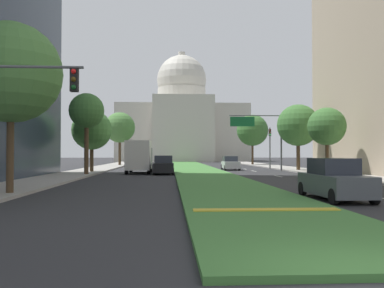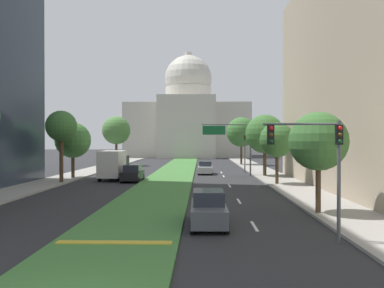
% 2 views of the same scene
% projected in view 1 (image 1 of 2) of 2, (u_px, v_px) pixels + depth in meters
% --- Properties ---
extents(ground_plane, '(260.00, 260.00, 0.00)m').
position_uv_depth(ground_plane, '(192.00, 168.00, 56.00)').
color(ground_plane, '#2B2B2D').
extents(grass_median, '(5.31, 89.63, 0.14)m').
position_uv_depth(grass_median, '(195.00, 169.00, 51.03)').
color(grass_median, '#427A38').
rests_on(grass_median, ground_plane).
extents(median_curb_nose, '(4.78, 0.50, 0.04)m').
position_uv_depth(median_curb_nose, '(266.00, 210.00, 13.32)').
color(median_curb_nose, gold).
rests_on(median_curb_nose, grass_median).
extents(lane_dashes_right, '(0.16, 36.04, 0.01)m').
position_uv_depth(lane_dashes_right, '(279.00, 176.00, 35.21)').
color(lane_dashes_right, silver).
rests_on(lane_dashes_right, ground_plane).
extents(sidewalk_left, '(4.00, 89.63, 0.15)m').
position_uv_depth(sidewalk_left, '(91.00, 171.00, 45.40)').
color(sidewalk_left, '#9E9991').
rests_on(sidewalk_left, ground_plane).
extents(sidewalk_right, '(4.00, 89.63, 0.15)m').
position_uv_depth(sidewalk_right, '(301.00, 170.00, 46.72)').
color(sidewalk_right, '#9E9991').
rests_on(sidewalk_right, ground_plane).
extents(capitol_building, '(31.69, 27.13, 28.31)m').
position_uv_depth(capitol_building, '(182.00, 124.00, 105.09)').
color(capitol_building, beige).
rests_on(capitol_building, ground_plane).
extents(traffic_light_near_left, '(3.34, 0.35, 5.20)m').
position_uv_depth(traffic_light_near_left, '(15.00, 102.00, 14.36)').
color(traffic_light_near_left, '#515456').
rests_on(traffic_light_near_left, ground_plane).
extents(traffic_light_far_right, '(0.28, 0.35, 5.20)m').
position_uv_depth(traffic_light_far_right, '(270.00, 143.00, 51.16)').
color(traffic_light_far_right, '#515456').
rests_on(traffic_light_far_right, ground_plane).
extents(overhead_guide_sign, '(6.08, 0.20, 6.50)m').
position_uv_depth(overhead_guide_sign, '(261.00, 130.00, 46.61)').
color(overhead_guide_sign, '#515456').
rests_on(overhead_guide_sign, ground_plane).
extents(street_tree_left_near, '(4.74, 4.74, 8.18)m').
position_uv_depth(street_tree_left_near, '(11.00, 73.00, 19.26)').
color(street_tree_left_near, '#4C3823').
rests_on(street_tree_left_near, ground_plane).
extents(street_tree_left_mid, '(3.12, 3.12, 7.36)m').
position_uv_depth(street_tree_left_mid, '(87.00, 112.00, 36.43)').
color(street_tree_left_mid, '#4C3823').
rests_on(street_tree_left_mid, ground_plane).
extents(street_tree_right_mid, '(3.40, 3.40, 6.10)m').
position_uv_depth(street_tree_right_mid, '(327.00, 127.00, 36.62)').
color(street_tree_right_mid, '#4C3823').
rests_on(street_tree_right_mid, ground_plane).
extents(street_tree_left_far, '(4.05, 4.05, 6.40)m').
position_uv_depth(street_tree_left_far, '(92.00, 130.00, 41.57)').
color(street_tree_left_far, '#4C3823').
rests_on(street_tree_left_far, ground_plane).
extents(street_tree_right_far, '(4.64, 4.64, 7.44)m').
position_uv_depth(street_tree_right_far, '(298.00, 125.00, 45.48)').
color(street_tree_right_far, '#4C3823').
rests_on(street_tree_right_far, ground_plane).
extents(street_tree_left_distant, '(4.80, 4.80, 8.47)m').
position_uv_depth(street_tree_left_distant, '(120.00, 128.00, 64.44)').
color(street_tree_left_distant, '#4C3823').
rests_on(street_tree_left_distant, ground_plane).
extents(street_tree_right_distant, '(5.20, 5.20, 8.40)m').
position_uv_depth(street_tree_right_distant, '(252.00, 130.00, 67.65)').
color(street_tree_right_distant, '#4C3823').
rests_on(street_tree_right_distant, ground_plane).
extents(sedan_lead_stopped, '(1.87, 4.52, 1.78)m').
position_uv_depth(sedan_lead_stopped, '(334.00, 180.00, 17.65)').
color(sedan_lead_stopped, '#4C5156').
rests_on(sedan_lead_stopped, ground_plane).
extents(sedan_midblock, '(1.96, 4.49, 1.78)m').
position_uv_depth(sedan_midblock, '(164.00, 165.00, 38.92)').
color(sedan_midblock, black).
rests_on(sedan_midblock, ground_plane).
extents(sedan_distant, '(1.92, 4.28, 1.65)m').
position_uv_depth(sedan_distant, '(230.00, 163.00, 48.67)').
color(sedan_distant, '#BCBCC1').
rests_on(sedan_distant, ground_plane).
extents(box_truck_delivery, '(2.40, 6.40, 3.20)m').
position_uv_depth(box_truck_delivery, '(139.00, 156.00, 40.72)').
color(box_truck_delivery, black).
rests_on(box_truck_delivery, ground_plane).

